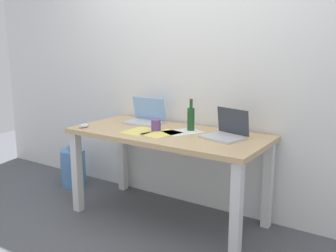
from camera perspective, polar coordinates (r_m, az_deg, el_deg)
ground_plane at (r=3.43m, az=0.00°, el=-13.24°), size 8.00×8.00×0.00m
back_wall at (r=3.47m, az=3.96°, el=9.30°), size 5.20×0.08×2.60m
desk at (r=3.21m, az=0.00°, el=-2.71°), size 1.62×0.74×0.75m
laptop_left at (r=3.52m, az=-3.32°, el=1.25°), size 0.34×0.25×0.23m
laptop_right at (r=3.01m, az=8.48°, el=-0.88°), size 0.34×0.31×0.22m
beer_bottle at (r=3.22m, az=3.37°, el=1.13°), size 0.06×0.06×0.26m
computer_mouse at (r=3.42m, az=-12.16°, el=0.06°), size 0.07×0.10×0.03m
coffee_mug at (r=3.21m, az=-1.77°, el=0.12°), size 0.08×0.08×0.09m
paper_sheet_near_back at (r=3.18m, az=2.23°, el=-0.86°), size 0.32×0.36×0.00m
paper_sheet_center at (r=3.12m, az=-0.95°, el=-1.09°), size 0.28×0.34×0.00m
paper_yellow_folder at (r=3.22m, az=-4.11°, el=-0.74°), size 0.21×0.30×0.00m
water_cooler_jug at (r=4.20m, az=-13.66°, el=-5.88°), size 0.25×0.25×0.43m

